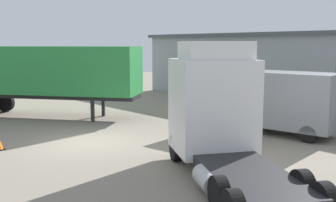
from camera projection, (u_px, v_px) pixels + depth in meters
ground_plane at (88, 143)px, 16.21m from camera, size 60.00×60.00×0.00m
warehouse_building at (314, 67)px, 28.54m from camera, size 25.21×10.36×4.82m
tractor_unit_white at (217, 110)px, 12.65m from camera, size 6.76×5.37×4.13m
container_trailer_green at (45, 72)px, 21.68m from camera, size 9.82×8.13×3.92m
delivery_van_grey at (271, 100)px, 17.96m from camera, size 5.83×2.82×2.81m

